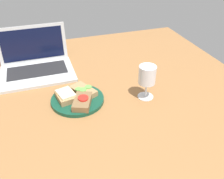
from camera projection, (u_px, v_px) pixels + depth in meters
wooden_table at (104, 99)px, 109.59cm from camera, size 140.00×140.00×3.00cm
plate at (78, 100)px, 105.09cm from camera, size 22.28×22.28×1.53cm
sandwich_with_cucumber at (83, 91)px, 107.42cm from camera, size 11.02×13.50×2.83cm
sandwich_with_cheese at (66, 96)px, 103.60cm from camera, size 8.66×10.54×3.39cm
sandwich_with_tomato at (82, 101)px, 100.59cm from camera, size 10.43×12.99×3.28cm
wine_glass at (147, 77)px, 102.77cm from camera, size 7.20×7.20×14.99cm
laptop at (36, 64)px, 125.74cm from camera, size 35.34×28.41×20.46cm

